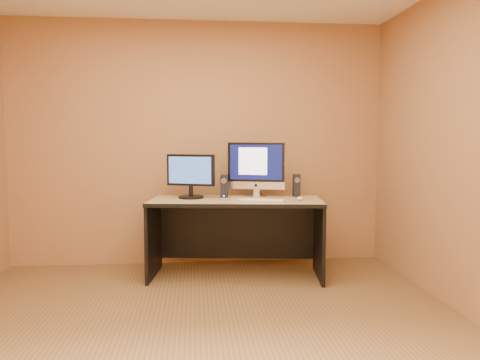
# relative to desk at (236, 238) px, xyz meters

# --- Properties ---
(floor) EXTENTS (4.00, 4.00, 0.00)m
(floor) POSITION_rel_desk_xyz_m (-0.35, -1.41, -0.38)
(floor) COLOR brown
(floor) RESTS_ON ground
(walls) EXTENTS (4.00, 4.00, 2.60)m
(walls) POSITION_rel_desk_xyz_m (-0.35, -1.41, 0.92)
(walls) COLOR #9C663F
(walls) RESTS_ON ground
(desk) EXTENTS (1.73, 0.93, 0.77)m
(desk) POSITION_rel_desk_xyz_m (0.00, 0.00, 0.00)
(desk) COLOR tan
(desk) RESTS_ON ground
(imac) EXTENTS (0.63, 0.38, 0.57)m
(imac) POSITION_rel_desk_xyz_m (0.22, 0.17, 0.67)
(imac) COLOR silver
(imac) RESTS_ON desk
(second_monitor) EXTENTS (0.55, 0.41, 0.43)m
(second_monitor) POSITION_rel_desk_xyz_m (-0.44, 0.14, 0.60)
(second_monitor) COLOR black
(second_monitor) RESTS_ON desk
(speaker_left) EXTENTS (0.08, 0.09, 0.23)m
(speaker_left) POSITION_rel_desk_xyz_m (-0.10, 0.17, 0.50)
(speaker_left) COLOR black
(speaker_left) RESTS_ON desk
(speaker_right) EXTENTS (0.07, 0.08, 0.23)m
(speaker_right) POSITION_rel_desk_xyz_m (0.63, 0.16, 0.50)
(speaker_right) COLOR black
(speaker_right) RESTS_ON desk
(keyboard) EXTENTS (0.46, 0.24, 0.02)m
(keyboard) POSITION_rel_desk_xyz_m (0.22, -0.18, 0.39)
(keyboard) COLOR silver
(keyboard) RESTS_ON desk
(mouse) EXTENTS (0.09, 0.12, 0.04)m
(mouse) POSITION_rel_desk_xyz_m (0.61, -0.12, 0.40)
(mouse) COLOR white
(mouse) RESTS_ON desk
(cable_a) EXTENTS (0.02, 0.23, 0.01)m
(cable_a) POSITION_rel_desk_xyz_m (0.31, 0.28, 0.39)
(cable_a) COLOR black
(cable_a) RESTS_ON desk
(cable_b) EXTENTS (0.08, 0.17, 0.01)m
(cable_b) POSITION_rel_desk_xyz_m (0.25, 0.32, 0.39)
(cable_b) COLOR black
(cable_b) RESTS_ON desk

